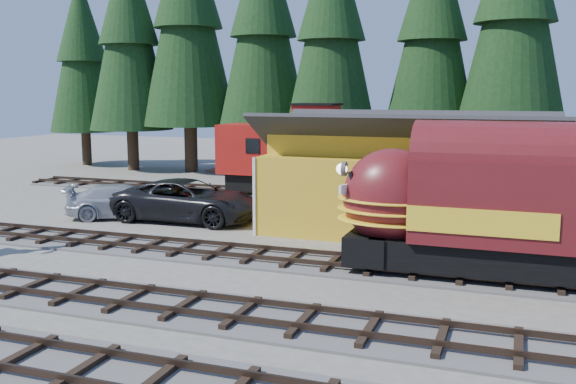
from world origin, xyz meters
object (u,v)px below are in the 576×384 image
(locomotive, at_px, (553,214))
(pickup_truck_b, at_px, (125,201))
(pickup_truck_a, at_px, (188,200))
(caboose, at_px, (301,154))
(depot, at_px, (407,165))

(locomotive, distance_m, pickup_truck_b, 19.92)
(pickup_truck_b, bearing_deg, pickup_truck_a, -108.24)
(locomotive, relative_size, caboose, 1.49)
(depot, height_order, locomotive, depot)
(pickup_truck_a, bearing_deg, caboose, -19.42)
(pickup_truck_a, bearing_deg, pickup_truck_b, 95.66)
(depot, xyz_separation_m, pickup_truck_a, (-10.26, -1.11, -1.97))
(depot, height_order, caboose, caboose)
(caboose, relative_size, pickup_truck_a, 1.36)
(pickup_truck_a, bearing_deg, depot, -85.03)
(pickup_truck_b, bearing_deg, depot, -108.76)
(caboose, xyz_separation_m, pickup_truck_a, (-2.84, -8.61, -1.53))
(locomotive, distance_m, caboose, 19.17)
(depot, xyz_separation_m, locomotive, (5.67, -6.50, -0.63))
(caboose, distance_m, pickup_truck_a, 9.19)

